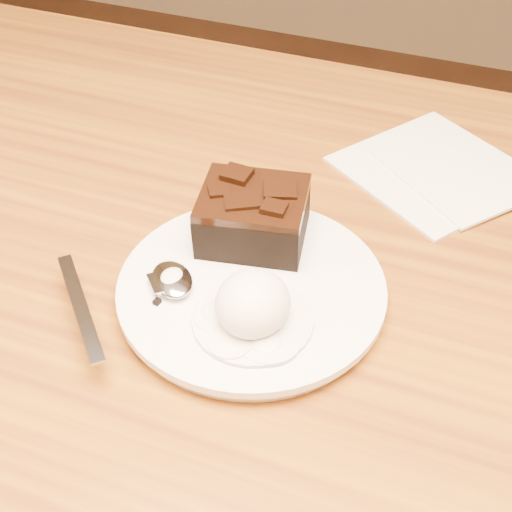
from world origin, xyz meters
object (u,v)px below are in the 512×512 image
(brownie, at_px, (253,219))
(napkin, at_px, (434,169))
(spoon, at_px, (172,281))
(dining_table, at_px, (222,489))
(plate, at_px, (252,292))
(ice_cream_scoop, at_px, (253,303))

(brownie, xyz_separation_m, napkin, (0.13, 0.18, -0.04))
(spoon, bearing_deg, dining_table, 38.14)
(spoon, bearing_deg, plate, -21.02)
(plate, xyz_separation_m, ice_cream_scoop, (0.02, -0.04, 0.03))
(plate, height_order, napkin, plate)
(dining_table, height_order, ice_cream_scoop, ice_cream_scoop)
(plate, xyz_separation_m, napkin, (0.11, 0.24, -0.01))
(brownie, bearing_deg, napkin, 55.21)
(dining_table, distance_m, brownie, 0.42)
(dining_table, xyz_separation_m, ice_cream_scoop, (0.07, -0.06, 0.41))
(brownie, distance_m, spoon, 0.09)
(brownie, height_order, spoon, brownie)
(ice_cream_scoop, relative_size, spoon, 0.33)
(brownie, height_order, ice_cream_scoop, ice_cream_scoop)
(ice_cream_scoop, distance_m, napkin, 0.29)
(brownie, bearing_deg, ice_cream_scoop, -68.84)
(plate, height_order, brownie, brownie)
(ice_cream_scoop, bearing_deg, brownie, 111.16)
(spoon, bearing_deg, brownie, 20.17)
(dining_table, height_order, brownie, brownie)
(plate, relative_size, ice_cream_scoop, 3.62)
(brownie, xyz_separation_m, spoon, (-0.04, -0.08, -0.02))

